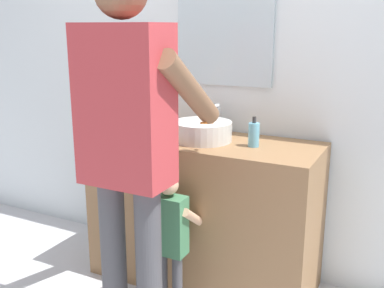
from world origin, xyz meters
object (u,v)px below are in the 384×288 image
at_px(toothbrush_cup, 156,125).
at_px(soap_bottle, 254,134).
at_px(adult_parent, 128,130).
at_px(child_toddler, 170,233).

distance_m(toothbrush_cup, soap_bottle, 0.64).
bearing_deg(toothbrush_cup, adult_parent, -68.37).
relative_size(soap_bottle, child_toddler, 0.21).
distance_m(child_toddler, adult_parent, 0.64).
distance_m(toothbrush_cup, child_toddler, 0.71).
bearing_deg(child_toddler, soap_bottle, 52.18).
distance_m(toothbrush_cup, adult_parent, 0.72).
bearing_deg(soap_bottle, child_toddler, -127.82).
xyz_separation_m(toothbrush_cup, child_toddler, (0.34, -0.43, -0.46)).
bearing_deg(toothbrush_cup, child_toddler, -51.77).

